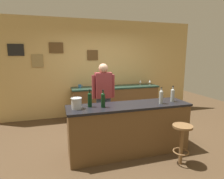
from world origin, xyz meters
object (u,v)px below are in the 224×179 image
at_px(wine_glass_b, 107,83).
at_px(wine_glass_d, 150,81).
at_px(wine_bottle_b, 103,100).
at_px(wine_glass_c, 140,81).
at_px(wine_glass_a, 94,84).
at_px(wine_bottle_c, 161,96).
at_px(coffee_mug, 80,86).
at_px(bar_stool, 182,138).
at_px(bartender, 103,94).
at_px(wine_bottle_a, 90,99).
at_px(wine_bottle_d, 173,95).
at_px(ice_bucket, 76,103).

height_order(wine_glass_b, wine_glass_d, same).
bearing_deg(wine_bottle_b, wine_glass_c, 51.42).
bearing_deg(wine_glass_c, wine_bottle_b, -128.58).
relative_size(wine_glass_a, wine_glass_c, 1.00).
height_order(wine_bottle_c, coffee_mug, wine_bottle_c).
distance_m(bar_stool, wine_glass_d, 2.84).
height_order(bartender, wine_glass_b, bartender).
bearing_deg(bartender, bar_stool, -59.10).
xyz_separation_m(wine_bottle_a, coffee_mug, (0.08, 2.05, -0.11)).
bearing_deg(wine_bottle_c, wine_bottle_a, 173.16).
height_order(bar_stool, wine_bottle_c, wine_bottle_c).
relative_size(wine_glass_b, wine_glass_d, 1.00).
bearing_deg(bartender, wine_glass_d, 32.52).
height_order(wine_bottle_c, wine_glass_d, wine_bottle_c).
bearing_deg(wine_glass_a, bartender, -90.08).
relative_size(bar_stool, wine_glass_a, 4.39).
distance_m(wine_bottle_b, wine_glass_d, 2.87).
height_order(bartender, wine_bottle_c, bartender).
xyz_separation_m(wine_bottle_c, wine_glass_c, (0.61, 2.18, -0.05)).
relative_size(bartender, wine_bottle_d, 5.29).
bearing_deg(wine_glass_d, coffee_mug, 178.12).
relative_size(wine_bottle_b, wine_glass_d, 1.97).
height_order(wine_bottle_b, wine_bottle_c, same).
relative_size(wine_bottle_b, ice_bucket, 1.63).
bearing_deg(wine_glass_c, wine_glass_a, -177.63).
distance_m(wine_glass_a, coffee_mug, 0.40).
distance_m(wine_glass_b, coffee_mug, 0.76).
height_order(wine_glass_b, coffee_mug, wine_glass_b).
distance_m(wine_bottle_d, coffee_mug, 2.62).
distance_m(wine_bottle_a, wine_bottle_d, 1.59).
height_order(wine_bottle_c, wine_glass_a, wine_bottle_c).
relative_size(wine_bottle_d, ice_bucket, 1.63).
relative_size(wine_bottle_d, wine_glass_a, 1.97).
height_order(bar_stool, wine_glass_b, wine_glass_b).
xyz_separation_m(wine_bottle_b, ice_bucket, (-0.45, 0.04, -0.04)).
bearing_deg(coffee_mug, wine_glass_d, -1.88).
height_order(wine_bottle_b, wine_glass_a, wine_bottle_b).
distance_m(wine_bottle_d, wine_glass_d, 2.16).
relative_size(ice_bucket, wine_glass_a, 1.21).
height_order(ice_bucket, coffee_mug, ice_bucket).
distance_m(bartender, wine_bottle_c, 1.33).
distance_m(wine_bottle_a, wine_glass_d, 2.96).
bearing_deg(wine_glass_a, bar_stool, -70.64).
xyz_separation_m(wine_glass_a, wine_glass_c, (1.44, 0.06, 0.00)).
distance_m(wine_bottle_d, ice_bucket, 1.82).
distance_m(bar_stool, wine_glass_a, 2.86).
distance_m(bar_stool, wine_glass_c, 2.81).
bearing_deg(wine_glass_c, wine_bottle_c, -105.60).
distance_m(ice_bucket, wine_glass_c, 2.98).
bearing_deg(bar_stool, wine_glass_c, 79.36).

